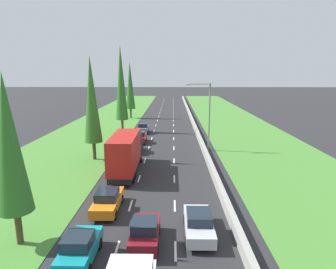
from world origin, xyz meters
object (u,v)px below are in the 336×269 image
Objects in this scene: black_hatchback_left_lane at (135,146)px; grey_hatchback_left_lane at (143,128)px; orange_sedan_left_lane at (108,200)px; silver_sedan_right_lane at (199,223)px; poplar_tree_third at (121,83)px; maroon_hatchback_centre_lane at (145,232)px; red_box_truck_left_lane at (126,152)px; teal_hatchback_left_lane at (80,248)px; poplar_tree_fourth at (130,86)px; red_hatchback_left_lane at (140,137)px; street_light_mast at (207,112)px; poplar_tree_second at (92,100)px; poplar_tree_nearest at (9,145)px.

grey_hatchback_left_lane is (-0.20, 12.47, 0.00)m from black_hatchback_left_lane.
orange_sedan_left_lane and silver_sedan_right_lane have the same top height.
maroon_hatchback_centre_lane is at bearing -78.32° from poplar_tree_third.
poplar_tree_third is at bearing 100.59° from red_box_truck_left_lane.
poplar_tree_fourth reaches higher than teal_hatchback_left_lane.
orange_sedan_left_lane is at bearing -82.59° from poplar_tree_third.
orange_sedan_left_lane is at bearing -90.15° from red_hatchback_left_lane.
poplar_tree_third is 15.66m from poplar_tree_fourth.
street_light_mast is (9.61, 23.92, 4.40)m from teal_hatchback_left_lane.
poplar_tree_second reaches higher than street_light_mast.
poplar_tree_nearest is (-4.44, -4.53, 5.46)m from orange_sedan_left_lane.
maroon_hatchback_centre_lane is 0.43× the size of street_light_mast.
grey_hatchback_left_lane is (-0.26, 20.53, -1.35)m from red_box_truck_left_lane.
red_box_truck_left_lane is at bearing 88.88° from teal_hatchback_left_lane.
red_box_truck_left_lane reaches higher than orange_sedan_left_lane.
street_light_mast reaches higher than red_hatchback_left_lane.
maroon_hatchback_centre_lane is 0.31× the size of poplar_tree_fourth.
poplar_tree_second is (-4.56, -8.72, 6.34)m from red_hatchback_left_lane.
teal_hatchback_left_lane is 3.86m from maroon_hatchback_centre_lane.
poplar_tree_third reaches higher than poplar_tree_fourth.
orange_sedan_left_lane is 1.15× the size of red_hatchback_left_lane.
silver_sedan_right_lane is at bearing 22.73° from teal_hatchback_left_lane.
maroon_hatchback_centre_lane is 33.98m from grey_hatchback_left_lane.
poplar_tree_second is 14.69m from street_light_mast.
street_light_mast is at bearing 17.35° from poplar_tree_second.
maroon_hatchback_centre_lane is at bearing -81.12° from poplar_tree_fourth.
poplar_tree_nearest is 0.82× the size of poplar_tree_fourth.
teal_hatchback_left_lane is 1.00× the size of grey_hatchback_left_lane.
poplar_tree_nearest is (-4.46, -21.36, 5.43)m from black_hatchback_left_lane.
poplar_tree_nearest reaches higher than red_box_truck_left_lane.
poplar_tree_second is at bearing 113.46° from maroon_hatchback_centre_lane.
poplar_tree_fourth is at bearing 90.23° from poplar_tree_second.
poplar_tree_third reaches higher than silver_sedan_right_lane.
poplar_tree_nearest reaches higher than red_hatchback_left_lane.
poplar_tree_fourth reaches higher than red_hatchback_left_lane.
teal_hatchback_left_lane is 52.81m from poplar_tree_fourth.
red_box_truck_left_lane is 13.84m from silver_sedan_right_lane.
poplar_tree_second is (-4.33, -15.93, 6.34)m from grey_hatchback_left_lane.
red_box_truck_left_lane is at bearing 118.27° from silver_sedan_right_lane.
poplar_tree_fourth is (-4.66, 29.17, 6.56)m from black_hatchback_left_lane.
silver_sedan_right_lane is at bearing -75.57° from red_hatchback_left_lane.
street_light_mast is at bearing -25.11° from red_hatchback_left_lane.
teal_hatchback_left_lane is 37.58m from poplar_tree_third.
red_hatchback_left_lane is 0.37× the size of poplar_tree_nearest.
orange_sedan_left_lane is at bearing 45.60° from poplar_tree_nearest.
red_hatchback_left_lane is 27.54m from poplar_tree_nearest.
poplar_tree_fourth reaches higher than poplar_tree_second.
poplar_tree_fourth is at bearing 92.49° from poplar_tree_third.
black_hatchback_left_lane is 5.26m from red_hatchback_left_lane.
poplar_tree_third reaches higher than red_hatchback_left_lane.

